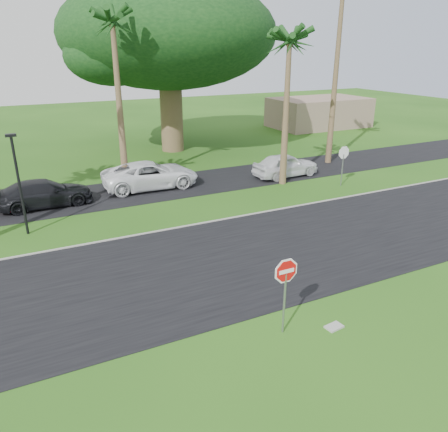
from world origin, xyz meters
TOP-DOWN VIEW (x-y plane):
  - ground at (0.00, 0.00)m, footprint 120.00×120.00m
  - road at (0.00, 2.00)m, footprint 120.00×8.00m
  - parking_strip at (0.00, 12.50)m, footprint 120.00×5.00m
  - curb at (0.00, 6.05)m, footprint 120.00×0.12m
  - stop_sign_near at (0.50, -3.00)m, footprint 1.05×0.07m
  - stop_sign_far at (12.00, 8.00)m, footprint 1.05×0.07m
  - palm_center at (0.00, 14.00)m, footprint 5.00×5.00m
  - palm_right_near at (9.00, 10.00)m, footprint 5.00×5.00m
  - canopy_tree at (6.00, 22.00)m, footprint 16.50×16.50m
  - streetlight_right at (-6.00, 8.50)m, footprint 0.45×0.25m
  - building_far at (24.00, 26.00)m, footprint 10.00×6.00m
  - car_dark at (-4.88, 12.10)m, footprint 5.07×2.23m
  - car_minivan at (1.26, 12.77)m, footprint 5.85×2.83m
  - car_pickup at (10.02, 11.26)m, footprint 4.60×2.05m
  - utility_slab at (2.05, -3.52)m, footprint 0.59×0.42m

SIDE VIEW (x-z plane):
  - ground at x=0.00m, z-range 0.00..0.00m
  - road at x=0.00m, z-range 0.00..0.02m
  - parking_strip at x=0.00m, z-range 0.00..0.02m
  - curb at x=0.00m, z-range 0.00..0.06m
  - utility_slab at x=2.05m, z-range 0.00..0.06m
  - car_dark at x=-4.88m, z-range 0.00..1.45m
  - car_pickup at x=10.02m, z-range 0.00..1.54m
  - car_minivan at x=1.26m, z-range 0.00..1.61m
  - building_far at x=24.00m, z-range 0.00..3.00m
  - stop_sign_near at x=0.50m, z-range 0.46..3.09m
  - stop_sign_far at x=12.00m, z-range 0.46..3.09m
  - streetlight_right at x=-6.00m, z-range 0.33..4.97m
  - palm_right_near at x=9.00m, z-range 3.44..12.94m
  - canopy_tree at x=6.00m, z-range 2.39..15.51m
  - palm_center at x=0.00m, z-range 3.91..14.41m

